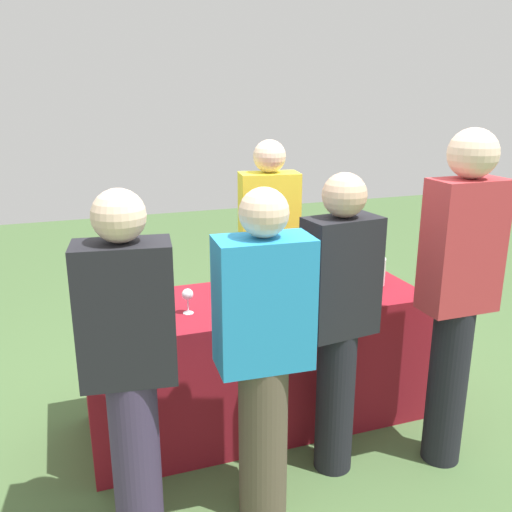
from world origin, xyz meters
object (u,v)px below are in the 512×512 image
server_pouring (269,249)px  guest_2 (339,317)px  guest_1 (263,351)px  wine_bottle_5 (342,262)px  wine_glass_0 (163,301)px  wine_glass_3 (344,279)px  wine_bottle_3 (297,268)px  wine_bottle_2 (276,270)px  ice_bucket (369,271)px  menu_board (319,284)px  wine_bottle_1 (254,268)px  wine_glass_1 (188,295)px  wine_bottle_0 (241,272)px  wine_glass_2 (290,288)px  guest_0 (129,362)px  wine_bottle_4 (330,263)px  guest_3 (458,288)px

server_pouring → guest_2: (-0.08, -1.18, -0.02)m
server_pouring → guest_1: (-0.54, -1.37, -0.04)m
wine_bottle_5 → guest_2: size_ratio=0.21×
wine_glass_0 → wine_glass_3: (1.02, -0.04, 0.01)m
wine_bottle_3 → guest_2: bearing=-95.9°
wine_bottle_2 → wine_bottle_5: wine_bottle_5 is taller
wine_glass_3 → guest_1: size_ratio=0.10×
wine_bottle_3 → ice_bucket: (0.43, -0.12, -0.03)m
wine_bottle_3 → menu_board: (0.60, 0.91, -0.48)m
wine_bottle_2 → wine_glass_0: bearing=-161.1°
wine_bottle_1 → wine_bottle_3: bearing=-12.6°
wine_glass_3 → wine_glass_1: bearing=176.2°
server_pouring → wine_bottle_0: bearing=62.7°
wine_bottle_5 → guest_1: (-0.83, -0.85, -0.07)m
wine_bottle_5 → wine_glass_0: 1.18m
wine_glass_3 → menu_board: 1.35m
wine_bottle_1 → wine_glass_0: size_ratio=2.48×
wine_glass_2 → guest_0: 1.07m
wine_bottle_2 → wine_bottle_4: 0.35m
wine_bottle_0 → wine_glass_0: wine_bottle_0 is taller
wine_bottle_5 → wine_bottle_3: bearing=178.2°
wine_glass_2 → guest_1: (-0.37, -0.58, -0.05)m
wine_bottle_4 → wine_bottle_1: bearing=170.0°
ice_bucket → wine_glass_3: bearing=-149.1°
wine_glass_1 → wine_glass_2: bearing=-6.7°
wine_bottle_3 → wine_glass_2: bearing=-119.7°
wine_bottle_4 → wine_glass_0: bearing=-168.5°
wine_bottle_5 → wine_glass_2: bearing=-149.3°
wine_glass_3 → guest_1: 0.91m
wine_bottle_4 → guest_3: 0.85m
wine_bottle_5 → wine_glass_2: 0.54m
wine_bottle_3 → wine_glass_2: wine_bottle_3 is taller
wine_bottle_0 → wine_bottle_4: (0.57, -0.02, -0.00)m
wine_bottle_4 → guest_3: guest_3 is taller
wine_bottle_0 → wine_glass_2: (0.19, -0.28, -0.03)m
wine_bottle_1 → wine_bottle_5: size_ratio=1.03×
wine_glass_0 → guest_3: size_ratio=0.08×
ice_bucket → guest_1: (-0.96, -0.74, -0.03)m
wine_bottle_3 → wine_bottle_1: bearing=167.4°
ice_bucket → server_pouring: bearing=123.6°
wine_bottle_1 → wine_bottle_3: 0.26m
menu_board → wine_bottle_5: bearing=-111.5°
wine_bottle_4 → menu_board: size_ratio=0.41×
wine_glass_2 → wine_glass_3: size_ratio=0.93×
wine_bottle_1 → guest_1: bearing=-106.9°
wine_glass_0 → ice_bucket: bearing=5.2°
wine_bottle_3 → wine_bottle_5: size_ratio=0.96×
wine_glass_0 → guest_0: bearing=-113.2°
wine_bottle_5 → ice_bucket: size_ratio=1.73×
wine_bottle_0 → guest_1: (-0.17, -0.86, -0.07)m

